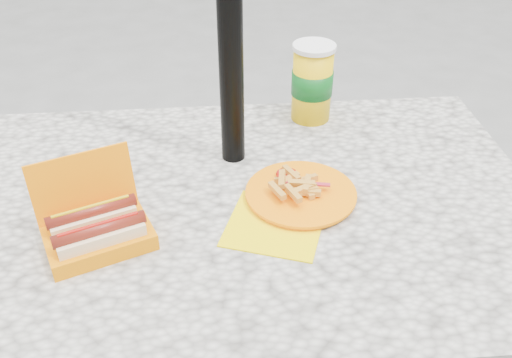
{
  "coord_description": "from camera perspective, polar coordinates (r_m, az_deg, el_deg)",
  "views": [
    {
      "loc": [
        -0.04,
        -0.89,
        1.43
      ],
      "look_at": [
        0.04,
        -0.0,
        0.8
      ],
      "focal_mm": 40.0,
      "sensor_mm": 36.0,
      "label": 1
    }
  ],
  "objects": [
    {
      "name": "hotdog_box",
      "position": [
        1.04,
        -15.63,
        -4.83
      ],
      "size": [
        0.22,
        0.2,
        0.15
      ],
      "rotation": [
        0.0,
        0.0,
        0.38
      ],
      "color": "orange",
      "rests_on": "picnic_table"
    },
    {
      "name": "soda_cup",
      "position": [
        1.37,
        5.64,
        9.6
      ],
      "size": [
        0.1,
        0.1,
        0.19
      ],
      "rotation": [
        0.0,
        0.0,
        -0.42
      ],
      "color": "yellow",
      "rests_on": "picnic_table"
    },
    {
      "name": "picnic_table",
      "position": [
        1.19,
        -1.72,
        -6.32
      ],
      "size": [
        1.2,
        0.8,
        0.75
      ],
      "color": "beige",
      "rests_on": "ground"
    },
    {
      "name": "fries_plate",
      "position": [
        1.12,
        4.22,
        -1.57
      ],
      "size": [
        0.28,
        0.3,
        0.04
      ],
      "rotation": [
        0.0,
        0.0,
        -0.36
      ],
      "color": "#FFDF00",
      "rests_on": "picnic_table"
    }
  ]
}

